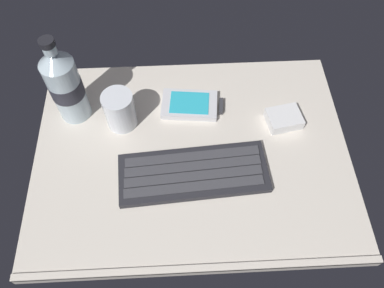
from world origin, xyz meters
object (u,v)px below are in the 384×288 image
(handheld_device, at_px, (192,105))
(water_bottle, at_px, (65,85))
(charger_block, at_px, (284,119))
(keyboard, at_px, (194,173))
(juice_cup, at_px, (120,111))

(handheld_device, distance_m, water_bottle, 0.27)
(handheld_device, relative_size, charger_block, 1.90)
(keyboard, relative_size, juice_cup, 3.49)
(juice_cup, height_order, water_bottle, water_bottle)
(handheld_device, xyz_separation_m, juice_cup, (-0.15, -0.03, 0.03))
(keyboard, bearing_deg, handheld_device, 88.11)
(keyboard, height_order, juice_cup, juice_cup)
(handheld_device, height_order, water_bottle, water_bottle)
(juice_cup, bearing_deg, keyboard, -42.66)
(juice_cup, bearing_deg, charger_block, -2.79)
(keyboard, xyz_separation_m, charger_block, (0.20, 0.12, 0.00))
(juice_cup, distance_m, charger_block, 0.34)
(keyboard, xyz_separation_m, water_bottle, (-0.25, 0.17, 0.08))
(handheld_device, xyz_separation_m, water_bottle, (-0.25, -0.00, 0.08))
(handheld_device, xyz_separation_m, charger_block, (0.19, -0.05, 0.00))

